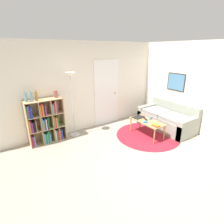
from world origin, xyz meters
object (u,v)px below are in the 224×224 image
laptop (138,117)px  couch (167,119)px  bookshelf (45,122)px  cup (151,118)px  coffee_table (147,122)px  bottle_right (36,96)px  vase_on_shelf (56,94)px  bottle_left (26,97)px  floor_lamp (71,86)px  bowl (145,122)px  bottle_middle (31,97)px

laptop → couch: bearing=-19.2°
bookshelf → cup: (2.65, -1.21, -0.08)m
coffee_table → bottle_right: bottle_right is taller
vase_on_shelf → bottle_left: bearing=-179.4°
laptop → coffee_table: bearing=-85.7°
bookshelf → coffee_table: 2.79m
cup → bottle_left: (-3.01, 1.21, 0.81)m
floor_lamp → vase_on_shelf: size_ratio=9.62×
coffee_table → vase_on_shelf: bearing=149.9°
bottle_right → cup: bearing=-23.4°
cup → vase_on_shelf: bearing=152.0°
bowl → cup: bearing=15.2°
couch → bottle_right: 3.87m
bookshelf → bottle_middle: bottle_middle is taller
bookshelf → cup: bookshelf is taller
bookshelf → coffee_table: (2.49, -1.23, -0.16)m
bookshelf → bottle_middle: size_ratio=4.44×
couch → cup: 0.79m
bookshelf → coffee_table: bearing=-26.4°
bookshelf → bowl: (2.37, -1.29, -0.09)m
couch → vase_on_shelf: vase_on_shelf is taller
bottle_right → coffee_table: bearing=-25.1°
coffee_table → laptop: (-0.03, 0.34, 0.06)m
bottle_middle → couch: bearing=-18.3°
floor_lamp → bowl: floor_lamp is taller
bottle_middle → bottle_right: 0.12m
coffee_table → cup: 0.18m
laptop → bottle_left: (-2.82, 0.89, 0.84)m
floor_lamp → bottle_left: bearing=177.6°
bowl → bottle_right: bearing=152.7°
cup → bottle_left: bottle_left is taller
laptop → bowl: bearing=-104.4°
bookshelf → vase_on_shelf: 0.80m
laptop → bottle_right: (-2.59, 0.88, 0.84)m
cup → bottle_right: bottle_right is taller
bookshelf → bottle_right: size_ratio=4.33×
floor_lamp → laptop: 2.13m
vase_on_shelf → laptop: bearing=-23.0°
couch → bottle_middle: size_ratio=6.44×
floor_lamp → cup: floor_lamp is taller
bottle_left → bottle_right: 0.24m
cup → vase_on_shelf: vase_on_shelf is taller
coffee_table → laptop: size_ratio=2.92×
laptop → bottle_right: size_ratio=1.29×
laptop → vase_on_shelf: vase_on_shelf is taller
bookshelf → bottle_right: bearing=-174.0°
coffee_table → bookshelf: bearing=153.6°
bottle_left → bowl: bearing=-25.4°
floor_lamp → cup: (1.88, -1.16, -0.96)m
bookshelf → laptop: bearing=-19.9°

